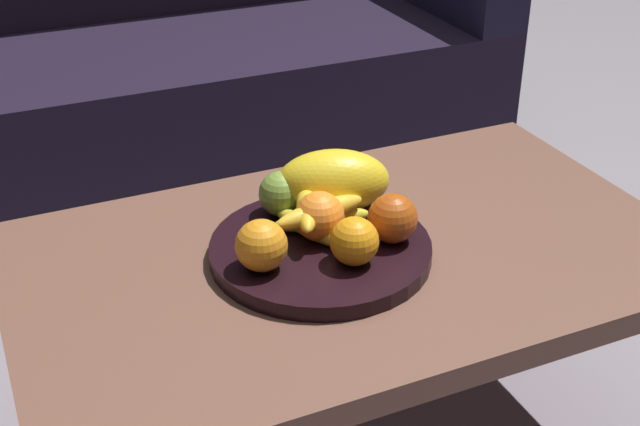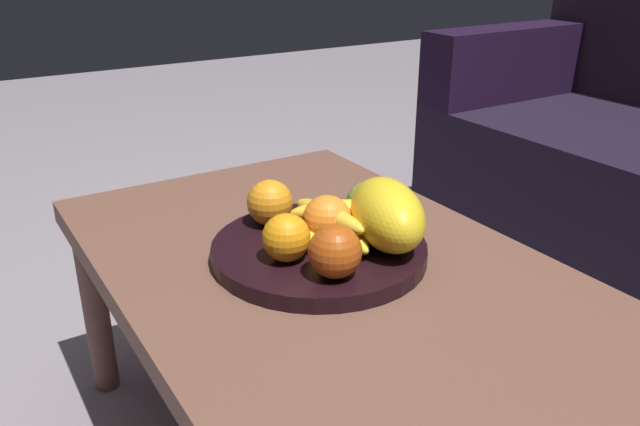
{
  "view_description": "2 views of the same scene",
  "coord_description": "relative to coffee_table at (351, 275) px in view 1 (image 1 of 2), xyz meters",
  "views": [
    {
      "loc": [
        -0.5,
        -1.0,
        1.11
      ],
      "look_at": [
        -0.05,
        0.0,
        0.49
      ],
      "focal_mm": 48.34,
      "sensor_mm": 36.0,
      "label": 1
    },
    {
      "loc": [
        0.71,
        -0.47,
        0.87
      ],
      "look_at": [
        -0.05,
        0.0,
        0.49
      ],
      "focal_mm": 36.25,
      "sensor_mm": 36.0,
      "label": 2
    }
  ],
  "objects": [
    {
      "name": "fruit_bowl",
      "position": [
        -0.05,
        0.0,
        0.06
      ],
      "size": [
        0.33,
        0.33,
        0.03
      ],
      "primitive_type": "cylinder",
      "color": "black",
      "rests_on": "coffee_table"
    },
    {
      "name": "melon_large_front",
      "position": [
        0.01,
        0.08,
        0.12
      ],
      "size": [
        0.2,
        0.15,
        0.1
      ],
      "primitive_type": "ellipsoid",
      "rotation": [
        0.0,
        0.0,
        -0.32
      ],
      "color": "yellow",
      "rests_on": "fruit_bowl"
    },
    {
      "name": "orange_left",
      "position": [
        -0.03,
        -0.07,
        0.11
      ],
      "size": [
        0.07,
        0.07,
        0.07
      ],
      "primitive_type": "sphere",
      "color": "orange",
      "rests_on": "fruit_bowl"
    },
    {
      "name": "orange_right",
      "position": [
        -0.05,
        0.01,
        0.11
      ],
      "size": [
        0.08,
        0.08,
        0.08
      ],
      "primitive_type": "sphere",
      "color": "orange",
      "rests_on": "fruit_bowl"
    },
    {
      "name": "orange_front",
      "position": [
        -0.16,
        -0.03,
        0.11
      ],
      "size": [
        0.08,
        0.08,
        0.08
      ],
      "primitive_type": "sphere",
      "color": "orange",
      "rests_on": "fruit_bowl"
    },
    {
      "name": "apple_front",
      "position": [
        0.05,
        -0.04,
        0.11
      ],
      "size": [
        0.08,
        0.08,
        0.08
      ],
      "primitive_type": "sphere",
      "color": "#B04913",
      "rests_on": "fruit_bowl"
    },
    {
      "name": "coffee_table",
      "position": [
        0.0,
        0.0,
        0.0
      ],
      "size": [
        1.03,
        0.61,
        0.41
      ],
      "color": "brown",
      "rests_on": "ground_plane"
    },
    {
      "name": "couch",
      "position": [
        0.06,
        1.21,
        -0.06
      ],
      "size": [
        1.7,
        0.7,
        0.9
      ],
      "color": "black",
      "rests_on": "ground_plane"
    },
    {
      "name": "banana_bunch",
      "position": [
        -0.05,
        0.03,
        0.1
      ],
      "size": [
        0.17,
        0.17,
        0.06
      ],
      "color": "yellow",
      "rests_on": "fruit_bowl"
    },
    {
      "name": "apple_left",
      "position": [
        -0.07,
        0.1,
        0.11
      ],
      "size": [
        0.07,
        0.07,
        0.07
      ],
      "primitive_type": "sphere",
      "color": "olive",
      "rests_on": "fruit_bowl"
    }
  ]
}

